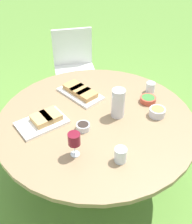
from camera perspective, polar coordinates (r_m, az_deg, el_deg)
name	(u,v)px	position (r m, az deg, el deg)	size (l,w,h in m)	color
ground_plane	(96,179)	(2.60, 0.00, -13.53)	(40.00, 40.00, 0.00)	#5B8C38
dining_table	(96,128)	(2.15, 0.00, -3.21)	(1.48, 1.48, 0.71)	#4C4C51
chair_near_left	(74,64)	(3.20, -4.42, 9.71)	(0.58, 0.57, 0.89)	silver
water_pitcher	(118,103)	(2.05, 4.52, 1.81)	(0.11, 0.10, 0.23)	silver
wine_glass	(74,140)	(1.73, -4.46, -5.65)	(0.08, 0.08, 0.18)	silver
platter_bread_main	(80,92)	(2.33, -3.24, 4.08)	(0.25, 0.40, 0.06)	white
platter_charcuterie	(44,120)	(2.07, -10.52, -1.64)	(0.35, 0.23, 0.06)	white
bowl_fries	(157,112)	(2.14, 12.35, 0.05)	(0.12, 0.12, 0.06)	silver
bowl_salad	(148,99)	(2.28, 10.52, 2.56)	(0.13, 0.13, 0.04)	#B74733
bowl_olives	(83,126)	(1.98, -2.64, -2.94)	(0.10, 0.10, 0.05)	silver
cup_water_near	(120,155)	(1.75, 5.00, -8.67)	(0.08, 0.08, 0.10)	silver
cup_water_far	(150,87)	(2.40, 11.00, 4.94)	(0.07, 0.07, 0.09)	silver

